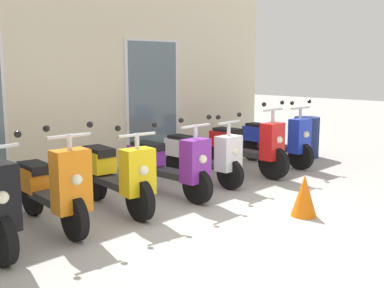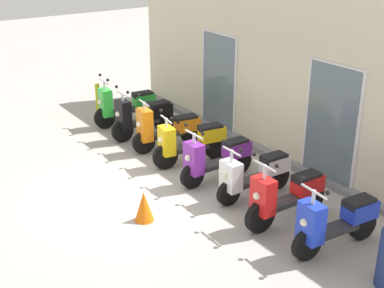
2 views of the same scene
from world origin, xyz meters
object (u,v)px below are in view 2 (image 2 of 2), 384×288
(scooter_red, at_px, (286,196))
(traffic_cone, at_px, (144,206))
(curb_bollard, at_px, (98,97))
(scooter_white, at_px, (255,174))
(scooter_green, at_px, (125,105))
(scooter_orange, at_px, (166,128))
(scooter_purple, at_px, (216,158))
(scooter_blue, at_px, (336,222))
(scooter_black, at_px, (142,116))
(scooter_yellow, at_px, (190,142))

(scooter_red, height_order, traffic_cone, scooter_red)
(traffic_cone, xyz_separation_m, curb_bollard, (-5.60, 1.82, 0.09))
(scooter_white, bearing_deg, scooter_green, -178.24)
(scooter_green, bearing_deg, scooter_orange, 0.10)
(scooter_green, bearing_deg, scooter_purple, -0.44)
(scooter_blue, relative_size, curb_bollard, 2.30)
(scooter_black, relative_size, scooter_yellow, 0.97)
(scooter_white, distance_m, traffic_cone, 2.08)
(scooter_purple, relative_size, scooter_blue, 1.01)
(scooter_yellow, height_order, scooter_red, scooter_red)
(scooter_white, relative_size, traffic_cone, 3.08)
(scooter_green, bearing_deg, traffic_cone, -24.22)
(scooter_yellow, bearing_deg, scooter_white, 4.15)
(scooter_black, xyz_separation_m, scooter_red, (4.62, 0.04, -0.02))
(scooter_green, xyz_separation_m, scooter_orange, (1.86, 0.00, -0.01))
(scooter_white, height_order, scooter_red, scooter_red)
(scooter_orange, bearing_deg, traffic_cone, -38.90)
(scooter_green, relative_size, scooter_blue, 1.03)
(scooter_orange, relative_size, scooter_white, 1.02)
(scooter_orange, height_order, scooter_yellow, scooter_orange)
(scooter_green, bearing_deg, curb_bollard, -176.75)
(scooter_orange, distance_m, scooter_blue, 4.70)
(scooter_purple, bearing_deg, scooter_green, 179.56)
(scooter_red, distance_m, curb_bollard, 6.95)
(scooter_white, xyz_separation_m, scooter_red, (0.96, -0.16, 0.03))
(scooter_orange, xyz_separation_m, scooter_yellow, (0.92, 0.01, -0.00))
(scooter_green, height_order, scooter_yellow, scooter_green)
(scooter_red, bearing_deg, scooter_blue, 3.11)
(scooter_yellow, relative_size, traffic_cone, 3.20)
(curb_bollard, bearing_deg, scooter_yellow, 1.21)
(scooter_green, xyz_separation_m, scooter_white, (4.60, 0.14, -0.04))
(scooter_white, bearing_deg, traffic_cone, -100.92)
(scooter_yellow, xyz_separation_m, scooter_white, (1.82, 0.13, -0.03))
(scooter_green, relative_size, scooter_black, 1.02)
(scooter_red, xyz_separation_m, scooter_blue, (1.00, 0.05, -0.01))
(curb_bollard, bearing_deg, scooter_red, 0.46)
(scooter_yellow, bearing_deg, curb_bollard, -178.79)
(scooter_red, height_order, scooter_blue, scooter_red)
(scooter_red, bearing_deg, scooter_yellow, 179.34)
(scooter_white, relative_size, scooter_blue, 1.00)
(scooter_red, xyz_separation_m, traffic_cone, (-1.36, -1.87, -0.22))
(scooter_yellow, distance_m, scooter_blue, 3.78)
(scooter_blue, bearing_deg, scooter_orange, -179.66)
(scooter_orange, bearing_deg, scooter_yellow, 0.38)
(scooter_purple, xyz_separation_m, scooter_red, (1.87, 0.01, 0.01))
(scooter_yellow, distance_m, scooter_purple, 0.92)
(scooter_red, bearing_deg, traffic_cone, -125.91)
(scooter_blue, bearing_deg, scooter_white, 176.78)
(scooter_red, bearing_deg, scooter_purple, -179.83)
(scooter_yellow, bearing_deg, scooter_black, -177.61)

